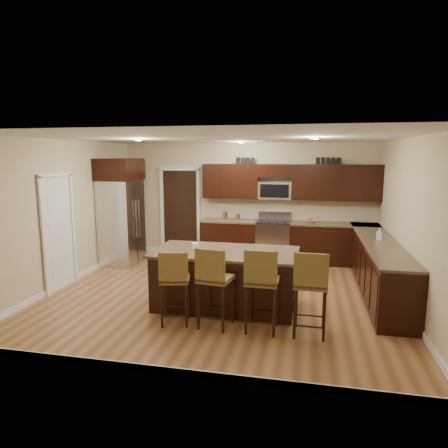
% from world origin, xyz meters
% --- Properties ---
extents(floor, '(6.00, 6.00, 0.00)m').
position_xyz_m(floor, '(0.00, 0.00, 0.00)').
color(floor, '#98663C').
rests_on(floor, ground).
extents(ceiling, '(6.00, 6.00, 0.00)m').
position_xyz_m(ceiling, '(0.00, 0.00, 2.70)').
color(ceiling, silver).
rests_on(ceiling, wall_back).
extents(wall_back, '(6.00, 0.00, 6.00)m').
position_xyz_m(wall_back, '(0.00, 2.75, 1.35)').
color(wall_back, '#C2B18C').
rests_on(wall_back, floor).
extents(wall_left, '(0.00, 5.50, 5.50)m').
position_xyz_m(wall_left, '(-3.00, 0.00, 1.35)').
color(wall_left, '#C2B18C').
rests_on(wall_left, floor).
extents(wall_right, '(0.00, 5.50, 5.50)m').
position_xyz_m(wall_right, '(3.00, 0.00, 1.35)').
color(wall_right, '#C2B18C').
rests_on(wall_right, floor).
extents(base_cabinets, '(4.02, 3.96, 0.92)m').
position_xyz_m(base_cabinets, '(1.90, 1.45, 0.46)').
color(base_cabinets, black).
rests_on(base_cabinets, floor).
extents(upper_cabinets, '(4.00, 0.33, 0.80)m').
position_xyz_m(upper_cabinets, '(1.04, 2.58, 1.84)').
color(upper_cabinets, black).
rests_on(upper_cabinets, wall_back).
extents(range, '(0.76, 0.64, 1.11)m').
position_xyz_m(range, '(0.68, 2.45, 0.47)').
color(range, silver).
rests_on(range, floor).
extents(microwave, '(0.76, 0.31, 0.40)m').
position_xyz_m(microwave, '(0.68, 2.60, 1.62)').
color(microwave, silver).
rests_on(microwave, upper_cabinets).
extents(doorway, '(0.85, 0.03, 2.06)m').
position_xyz_m(doorway, '(-1.65, 2.73, 1.03)').
color(doorway, black).
rests_on(doorway, floor).
extents(pantry_door, '(0.03, 0.80, 2.04)m').
position_xyz_m(pantry_door, '(-2.98, -0.30, 1.02)').
color(pantry_door, white).
rests_on(pantry_door, floor).
extents(letter_decor, '(2.20, 0.03, 0.15)m').
position_xyz_m(letter_decor, '(0.90, 2.58, 2.29)').
color(letter_decor, black).
rests_on(letter_decor, upper_cabinets).
extents(island, '(2.30, 1.21, 0.92)m').
position_xyz_m(island, '(0.17, -0.58, 0.43)').
color(island, black).
rests_on(island, floor).
extents(stool_left, '(0.49, 0.49, 1.09)m').
position_xyz_m(stool_left, '(-0.40, -1.42, 0.68)').
color(stool_left, brown).
rests_on(stool_left, floor).
extents(stool_mid, '(0.50, 0.50, 1.17)m').
position_xyz_m(stool_mid, '(0.18, -1.43, 0.73)').
color(stool_mid, brown).
rests_on(stool_mid, floor).
extents(stool_right, '(0.45, 0.45, 1.18)m').
position_xyz_m(stool_right, '(0.85, -1.43, 0.74)').
color(stool_right, brown).
rests_on(stool_right, floor).
extents(refrigerator, '(0.79, 1.00, 2.35)m').
position_xyz_m(refrigerator, '(-2.62, 1.49, 1.20)').
color(refrigerator, silver).
rests_on(refrigerator, floor).
extents(floor_mat, '(0.96, 0.73, 0.01)m').
position_xyz_m(floor_mat, '(1.12, 1.27, 0.01)').
color(floor_mat, brown).
rests_on(floor_mat, floor).
extents(fruit_bowl, '(0.34, 0.34, 0.06)m').
position_xyz_m(fruit_bowl, '(1.50, 2.45, 0.95)').
color(fruit_bowl, silver).
rests_on(fruit_bowl, base_cabinets).
extents(soap_bottle, '(0.12, 0.12, 0.21)m').
position_xyz_m(soap_bottle, '(2.70, 0.80, 1.03)').
color(soap_bottle, '#B2B2B2').
rests_on(soap_bottle, base_cabinets).
extents(canister_tall, '(0.12, 0.12, 0.20)m').
position_xyz_m(canister_tall, '(-0.46, 2.45, 1.02)').
color(canister_tall, silver).
rests_on(canister_tall, base_cabinets).
extents(canister_short, '(0.11, 0.11, 0.14)m').
position_xyz_m(canister_short, '(-0.16, 2.45, 0.99)').
color(canister_short, silver).
rests_on(canister_short, base_cabinets).
extents(island_jar, '(0.10, 0.10, 0.10)m').
position_xyz_m(island_jar, '(-0.33, -0.58, 0.97)').
color(island_jar, white).
rests_on(island_jar, island).
extents(stool_extra, '(0.45, 0.45, 1.18)m').
position_xyz_m(stool_extra, '(1.50, -1.43, 0.74)').
color(stool_extra, brown).
rests_on(stool_extra, floor).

